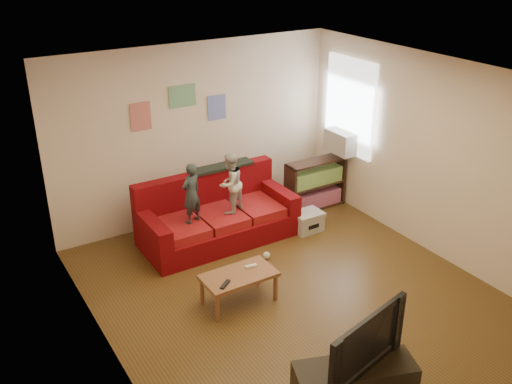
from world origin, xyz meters
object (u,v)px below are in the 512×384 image
child_b (230,183)px  file_box (307,221)px  child_a (191,193)px  bookshelf (315,187)px  coffee_table (239,278)px  television (358,339)px  sofa (216,218)px  tv_stand (354,384)px

child_b → file_box: size_ratio=2.00×
child_a → bookshelf: bearing=166.5°
child_a → file_box: size_ratio=1.95×
bookshelf → file_box: 0.84m
coffee_table → television: 2.01m
sofa → coffee_table: sofa is taller
coffee_table → bookshelf: (2.35, 1.62, 0.02)m
sofa → coffee_table: size_ratio=2.51×
child_a → television: size_ratio=0.80×
child_b → child_a: bearing=-23.8°
tv_stand → television: size_ratio=1.07×
coffee_table → file_box: bearing=30.1°
sofa → tv_stand: (-0.40, -3.52, -0.11)m
coffee_table → file_box: coffee_table is taller
sofa → tv_stand: 3.54m
tv_stand → television: 0.52m
sofa → child_a: (-0.45, -0.18, 0.57)m
television → bookshelf: bearing=45.0°
sofa → coffee_table: bearing=-108.5°
coffee_table → tv_stand: size_ratio=0.77×
file_box → television: size_ratio=0.41×
sofa → television: size_ratio=2.07×
file_box → television: bearing=-119.0°
sofa → bookshelf: (1.83, 0.06, 0.04)m
child_a → file_box: bearing=149.1°
child_b → bookshelf: bearing=164.3°
child_a → file_box: 1.90m
coffee_table → file_box: size_ratio=2.01×
child_a → coffee_table: size_ratio=0.97×
file_box → tv_stand: bearing=-119.0°
child_a → coffee_table: 1.49m
child_b → television: (-0.55, -3.34, -0.16)m
child_a → television: bearing=71.4°
child_b → tv_stand: child_b is taller
coffee_table → tv_stand: (0.12, -1.96, -0.12)m
coffee_table → bookshelf: 2.86m
sofa → child_b: child_b is taller
child_a → tv_stand: 3.41m
file_box → bookshelf: bearing=45.7°
file_box → television: (-1.66, -3.00, 0.59)m
child_a → tv_stand: (0.05, -3.34, -0.68)m
tv_stand → child_a: bearing=110.6°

